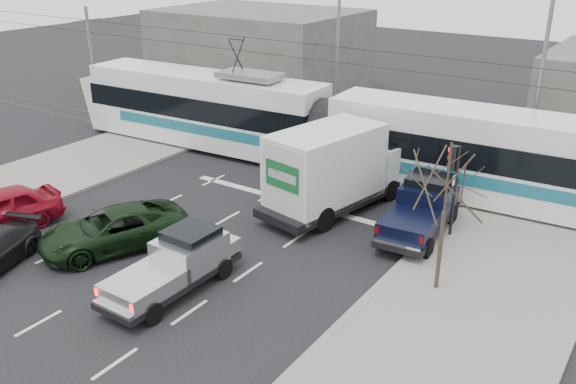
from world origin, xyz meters
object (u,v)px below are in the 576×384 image
Objects in this scene: traffic_signal at (454,171)px; navy_pickup at (422,208)px; street_lamp_near at (536,76)px; silver_pickup at (178,263)px; tram at (328,129)px; bare_tree at (447,185)px; green_car at (114,229)px; street_lamp_far at (335,46)px; box_truck at (336,169)px.

traffic_signal is 1.96m from navy_pickup.
silver_pickup is at bearing -113.25° from street_lamp_near.
street_lamp_near reaches higher than tram.
traffic_signal reaches higher than silver_pickup.
bare_tree reaches higher than traffic_signal.
street_lamp_near is 1.65× the size of green_car.
street_lamp_near reaches higher than traffic_signal.
traffic_signal reaches higher than green_car.
bare_tree reaches higher than green_car.
tram is at bearing -156.23° from street_lamp_near.
green_car is (-10.04, -7.82, -1.98)m from traffic_signal.
silver_pickup is at bearing -125.29° from traffic_signal.
street_lamp_far is 11.68m from box_truck.
navy_pickup is at bearing 9.98° from box_truck.
street_lamp_far reaches higher than navy_pickup.
street_lamp_near is at bearing 20.39° from tram.
silver_pickup reaches higher than green_car.
traffic_signal is 0.69× the size of silver_pickup.
street_lamp_near is (-0.29, 11.50, 1.32)m from bare_tree.
street_lamp_far is at bearing 129.94° from navy_pickup.
bare_tree is 0.65× the size of box_truck.
navy_pickup is (-1.00, -0.22, -1.67)m from traffic_signal.
tram reaches higher than green_car.
silver_pickup is at bearing -86.12° from tram.
silver_pickup is at bearing 14.09° from green_car.
navy_pickup is 0.97× the size of green_car.
green_car is at bearing 170.12° from silver_pickup.
traffic_signal is at bearing 55.37° from silver_pickup.
bare_tree reaches higher than silver_pickup.
traffic_signal is 5.05m from box_truck.
street_lamp_far reaches higher than silver_pickup.
silver_pickup is (-7.19, -4.56, -2.86)m from bare_tree.
tram is (3.03, -5.73, -2.97)m from street_lamp_far.
box_truck is (1.09, 8.42, 0.88)m from silver_pickup.
traffic_signal is 7.91m from street_lamp_near.
tram reaches higher than bare_tree.
street_lamp_near reaches higher than bare_tree.
box_truck is 9.26m from green_car.
street_lamp_near is 1.17× the size of box_truck.
traffic_signal reaches higher than box_truck.
traffic_signal is at bearing -29.70° from tram.
street_lamp_near is 19.29m from green_car.
box_truck is at bearing 174.05° from navy_pickup.
street_lamp_far is 0.30× the size of tram.
street_lamp_far reaches higher than tram.
street_lamp_far is (-10.66, 9.50, 2.37)m from traffic_signal.
silver_pickup is at bearing -86.35° from box_truck.
bare_tree reaches higher than navy_pickup.
bare_tree is 0.92× the size of green_car.
silver_pickup is 4.06m from green_car.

